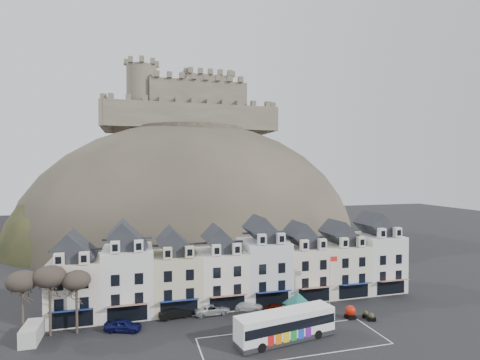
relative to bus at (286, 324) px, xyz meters
name	(u,v)px	position (x,y,z in m)	size (l,w,h in m)	color
ground	(281,348)	(-1.22, -1.69, -1.95)	(300.00, 300.00, 0.00)	black
coach_bay_markings	(293,341)	(0.78, -0.44, -1.95)	(22.00, 7.50, 0.01)	silver
townhouse_terrace	(244,267)	(-1.07, 14.28, 3.35)	(54.40, 9.35, 11.80)	silver
castle_hill	(197,239)	(0.04, 67.26, -1.84)	(100.00, 76.00, 68.00)	#353229
castle	(190,105)	(-0.71, 74.24, 38.24)	(50.20, 22.20, 22.00)	brown
tree_left_far	(22,282)	(-30.22, 8.81, 4.95)	(3.61, 3.61, 8.24)	#322620
tree_left_mid	(50,277)	(-27.22, 8.81, 5.29)	(3.78, 3.78, 8.64)	#322620
tree_left_near	(76,281)	(-24.22, 8.81, 4.61)	(3.43, 3.43, 7.84)	#322620
bus	(286,324)	(0.00, 0.00, 0.00)	(12.81, 5.07, 3.53)	#262628
bus_shelter	(298,299)	(3.78, 4.85, 1.06)	(5.97, 5.97, 3.88)	black
red_buoy	(350,312)	(11.08, 3.74, -1.04)	(1.44, 1.44, 1.78)	black
flagpole	(330,279)	(9.67, 6.72, 2.71)	(1.18, 0.19, 8.16)	silver
white_van	(32,333)	(-29.00, 7.81, -0.95)	(1.93, 4.39, 2.00)	silver
planter_west	(366,314)	(13.26, 3.36, -1.48)	(1.07, 0.77, 0.97)	black
planter_east	(371,317)	(13.31, 2.19, -1.43)	(1.20, 0.83, 1.09)	black
car_navy	(123,325)	(-18.71, 7.81, -1.17)	(1.84, 4.56, 1.55)	#0D1143
car_black	(175,313)	(-12.02, 10.31, -1.22)	(1.53, 4.40, 1.45)	black
car_silver	(212,309)	(-6.84, 10.31, -1.25)	(2.33, 4.98, 1.41)	silver
car_white	(248,306)	(-1.62, 10.31, -1.29)	(1.84, 4.53, 1.31)	white
car_maroon	(278,309)	(2.06, 7.83, -1.22)	(1.73, 4.30, 1.46)	#5C1005
car_charcoal	(308,306)	(6.71, 7.81, -1.32)	(1.34, 3.84, 1.26)	black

